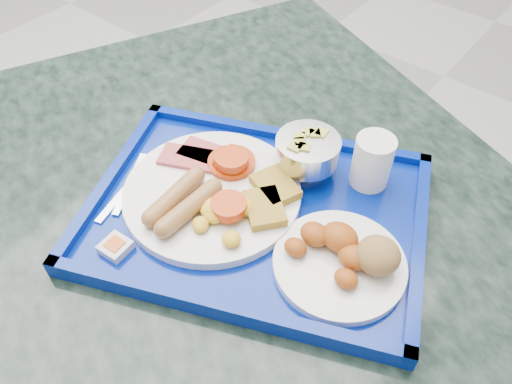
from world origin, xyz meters
TOP-DOWN VIEW (x-y plane):
  - floor at (0.00, 0.00)m, footprint 6.00×6.00m
  - table at (0.97, -0.43)m, footprint 1.50×1.29m
  - tray at (0.93, -0.43)m, footprint 0.60×0.53m
  - main_plate at (0.86, -0.45)m, footprint 0.27×0.27m
  - bread_plate at (1.08, -0.43)m, footprint 0.18×0.18m
  - fruit_bowl at (0.94, -0.31)m, footprint 0.10×0.10m
  - juice_cup at (1.03, -0.27)m, footprint 0.06×0.06m
  - spoon at (0.77, -0.45)m, footprint 0.10×0.16m
  - knife at (0.74, -0.51)m, footprint 0.05×0.16m
  - jam_packet at (0.82, -0.61)m, footprint 0.04×0.04m

SIDE VIEW (x-z plane):
  - floor at x=0.00m, z-range 0.00..0.00m
  - table at x=0.97m, z-range 0.19..0.98m
  - tray at x=0.93m, z-range 0.78..0.81m
  - knife at x=0.74m, z-range 0.81..0.81m
  - spoon at x=0.77m, z-range 0.80..0.82m
  - jam_packet at x=0.82m, z-range 0.80..0.82m
  - main_plate at x=0.86m, z-range 0.80..0.84m
  - bread_plate at x=1.08m, z-range 0.79..0.85m
  - juice_cup at x=1.03m, z-range 0.81..0.89m
  - fruit_bowl at x=0.94m, z-range 0.82..0.89m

